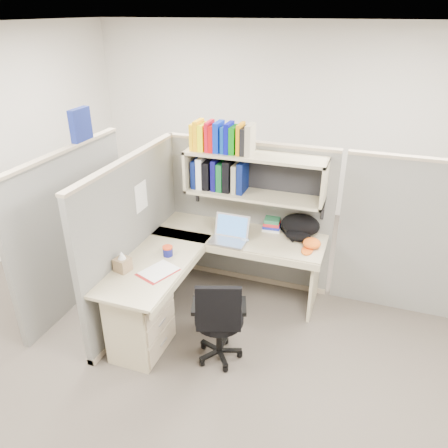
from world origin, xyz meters
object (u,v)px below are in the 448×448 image
at_px(task_chair, 219,332).
at_px(desk, 169,297).
at_px(backpack, 300,227).
at_px(snack_canister, 168,251).
at_px(laptop, 228,231).

bearing_deg(task_chair, desk, 162.57).
distance_m(backpack, task_chair, 1.36).
bearing_deg(snack_canister, laptop, 44.21).
bearing_deg(desk, snack_canister, 114.24).
relative_size(desk, backpack, 4.45).
bearing_deg(laptop, task_chair, -75.53).
height_order(laptop, task_chair, laptop).
bearing_deg(laptop, desk, -116.75).
height_order(laptop, snack_canister, laptop).
bearing_deg(backpack, laptop, -171.97).
bearing_deg(desk, backpack, 45.32).
relative_size(laptop, backpack, 0.90).
bearing_deg(desk, task_chair, -17.43).
bearing_deg(backpack, task_chair, -129.72).
bearing_deg(laptop, backpack, 27.96).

